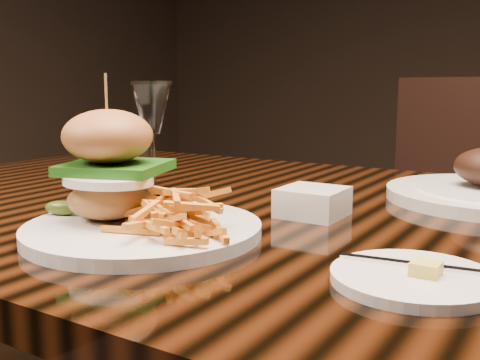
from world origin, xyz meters
The scene contains 7 objects.
dining_table centered at (0.00, 0.00, 0.67)m, with size 1.60×0.90×0.75m.
burger_plate centered at (-0.12, -0.24, 0.80)m, with size 0.28×0.28×0.19m.
side_saucer centered at (0.20, -0.23, 0.76)m, with size 0.15×0.15×0.02m.
ramekin centered at (0.01, -0.03, 0.77)m, with size 0.08×0.08×0.04m, color silver.
wine_glass centered at (-0.28, -0.02, 0.88)m, with size 0.07×0.07×0.18m.
water_tumbler centered at (-0.34, -0.02, 0.80)m, with size 0.08×0.08×0.11m, color white.
chair_far centered at (0.01, 0.89, 0.54)m, with size 0.57×0.57×0.95m.
Camera 1 is at (0.33, -0.72, 0.93)m, focal length 42.00 mm.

